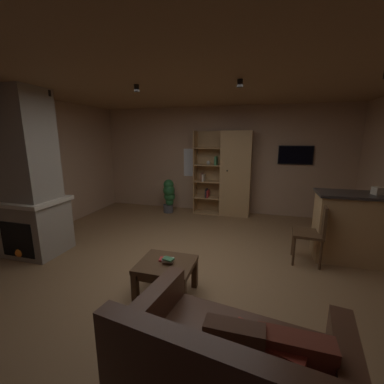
{
  "coord_description": "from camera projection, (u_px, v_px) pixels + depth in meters",
  "views": [
    {
      "loc": [
        1.01,
        -3.22,
        1.88
      ],
      "look_at": [
        0.0,
        0.4,
        1.05
      ],
      "focal_mm": 23.47,
      "sensor_mm": 36.0,
      "label": 1
    }
  ],
  "objects": [
    {
      "name": "floor",
      "position": [
        185.0,
        268.0,
        3.7
      ],
      "size": [
        6.09,
        6.0,
        0.02
      ],
      "primitive_type": "cube",
      "color": "olive",
      "rests_on": "ground"
    },
    {
      "name": "wall_back",
      "position": [
        220.0,
        161.0,
        6.26
      ],
      "size": [
        6.21,
        0.06,
        2.59
      ],
      "primitive_type": "cube",
      "color": "tan",
      "rests_on": "ground"
    },
    {
      "name": "wall_left",
      "position": [
        10.0,
        172.0,
        4.22
      ],
      "size": [
        0.06,
        6.0,
        2.59
      ],
      "primitive_type": "cube",
      "color": "tan",
      "rests_on": "ground"
    },
    {
      "name": "ceiling",
      "position": [
        183.0,
        78.0,
        3.13
      ],
      "size": [
        6.09,
        6.0,
        0.02
      ],
      "primitive_type": "cube",
      "color": "#8E6B47"
    },
    {
      "name": "window_pane_back",
      "position": [
        194.0,
        163.0,
        6.42
      ],
      "size": [
        0.57,
        0.01,
        0.7
      ],
      "primitive_type": "cube",
      "color": "white"
    },
    {
      "name": "stone_fireplace",
      "position": [
        30.0,
        183.0,
        3.94
      ],
      "size": [
        0.93,
        0.79,
        2.59
      ],
      "color": "gray",
      "rests_on": "ground"
    },
    {
      "name": "bookshelf_cabinet",
      "position": [
        232.0,
        174.0,
        5.98
      ],
      "size": [
        1.36,
        0.41,
        2.01
      ],
      "color": "tan",
      "rests_on": "ground"
    },
    {
      "name": "kitchen_bar_counter",
      "position": [
        368.0,
        229.0,
        3.75
      ],
      "size": [
        1.5,
        0.58,
        1.06
      ],
      "color": "tan",
      "rests_on": "ground"
    },
    {
      "name": "tissue_box",
      "position": [
        378.0,
        191.0,
        3.6
      ],
      "size": [
        0.15,
        0.15,
        0.11
      ],
      "primitive_type": "cube",
      "rotation": [
        0.0,
        0.0,
        0.33
      ],
      "color": "#BFB299",
      "rests_on": "kitchen_bar_counter"
    },
    {
      "name": "leather_couch",
      "position": [
        232.0,
        375.0,
        1.71
      ],
      "size": [
        1.63,
        1.17,
        0.84
      ],
      "color": "#4C2D1E",
      "rests_on": "ground"
    },
    {
      "name": "coffee_table",
      "position": [
        166.0,
        269.0,
        2.99
      ],
      "size": [
        0.65,
        0.58,
        0.42
      ],
      "color": "#4C331E",
      "rests_on": "ground"
    },
    {
      "name": "table_book_0",
      "position": [
        164.0,
        259.0,
        3.02
      ],
      "size": [
        0.13,
        0.11,
        0.02
      ],
      "primitive_type": "cube",
      "rotation": [
        0.0,
        0.0,
        0.15
      ],
      "color": "#B22D2D",
      "rests_on": "coffee_table"
    },
    {
      "name": "table_book_1",
      "position": [
        168.0,
        260.0,
        2.96
      ],
      "size": [
        0.14,
        0.12,
        0.03
      ],
      "primitive_type": "cube",
      "rotation": [
        0.0,
        0.0,
        0.1
      ],
      "color": "beige",
      "rests_on": "coffee_table"
    },
    {
      "name": "table_book_2",
      "position": [
        168.0,
        259.0,
        2.93
      ],
      "size": [
        0.14,
        0.11,
        0.02
      ],
      "primitive_type": "cube",
      "rotation": [
        0.0,
        0.0,
        -0.27
      ],
      "color": "#387247",
      "rests_on": "coffee_table"
    },
    {
      "name": "dining_chair",
      "position": [
        314.0,
        230.0,
        3.72
      ],
      "size": [
        0.45,
        0.45,
        0.92
      ],
      "color": "#4C331E",
      "rests_on": "ground"
    },
    {
      "name": "potted_floor_plant",
      "position": [
        169.0,
        195.0,
        6.26
      ],
      "size": [
        0.31,
        0.32,
        0.84
      ],
      "color": "#4C4C51",
      "rests_on": "ground"
    },
    {
      "name": "wall_mounted_tv",
      "position": [
        296.0,
        155.0,
        5.71
      ],
      "size": [
        0.75,
        0.06,
        0.42
      ],
      "color": "black"
    },
    {
      "name": "track_light_spot_0",
      "position": [
        49.0,
        93.0,
        3.78
      ],
      "size": [
        0.07,
        0.07,
        0.09
      ],
      "primitive_type": "cylinder",
      "color": "black"
    },
    {
      "name": "track_light_spot_1",
      "position": [
        137.0,
        88.0,
        3.36
      ],
      "size": [
        0.07,
        0.07,
        0.09
      ],
      "primitive_type": "cylinder",
      "color": "black"
    },
    {
      "name": "track_light_spot_2",
      "position": [
        240.0,
        83.0,
        3.05
      ],
      "size": [
        0.07,
        0.07,
        0.09
      ],
      "primitive_type": "cylinder",
      "color": "black"
    }
  ]
}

